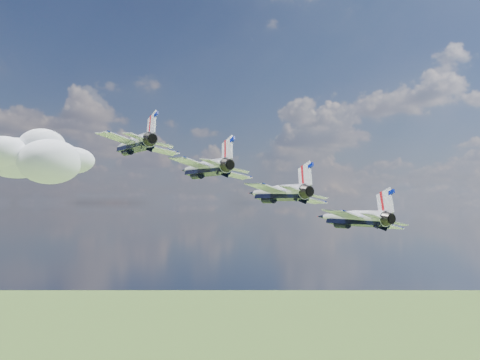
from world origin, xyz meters
TOP-DOWN VIEW (x-y plane):
  - cloud_far at (55.40, 226.46)m, footprint 52.54×41.28m
  - jet_0 at (-1.77, 33.94)m, footprint 14.49×18.01m
  - jet_1 at (5.44, 26.74)m, footprint 14.49×18.01m
  - jet_2 at (12.66, 19.53)m, footprint 14.49×18.01m
  - jet_3 at (19.87, 12.33)m, footprint 14.49×18.01m

SIDE VIEW (x-z plane):
  - jet_3 at x=19.87m, z-range 139.77..146.95m
  - jet_2 at x=12.66m, z-range 143.23..150.41m
  - jet_1 at x=5.44m, z-range 146.69..153.88m
  - jet_0 at x=-1.77m, z-range 150.16..157.34m
  - cloud_far at x=55.40m, z-range 157.44..178.08m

